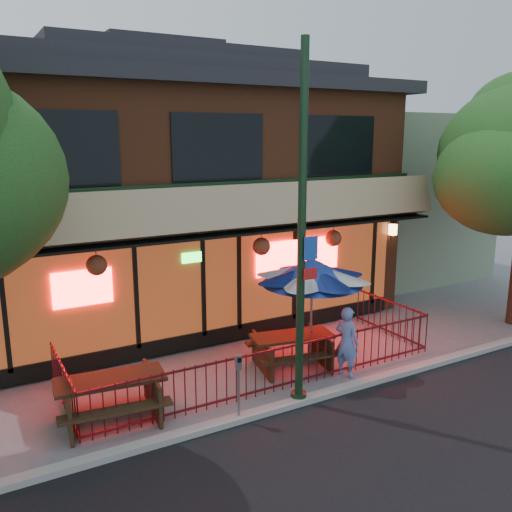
{
  "coord_description": "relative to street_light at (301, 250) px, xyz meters",
  "views": [
    {
      "loc": [
        -5.71,
        -8.76,
        5.29
      ],
      "look_at": [
        0.36,
        2.0,
        2.52
      ],
      "focal_mm": 38.0,
      "sensor_mm": 36.0,
      "label": 1
    }
  ],
  "objects": [
    {
      "name": "ground",
      "position": [
        -0.0,
        0.4,
        -3.15
      ],
      "size": [
        80.0,
        80.0,
        0.0
      ],
      "primitive_type": "plane",
      "color": "gray",
      "rests_on": "ground"
    },
    {
      "name": "picnic_table_left",
      "position": [
        -3.49,
        1.15,
        -2.58
      ],
      "size": [
        2.17,
        1.76,
        0.86
      ],
      "color": "#372514",
      "rests_on": "ground"
    },
    {
      "name": "street_light",
      "position": [
        0.0,
        0.0,
        0.0
      ],
      "size": [
        0.43,
        0.32,
        7.0
      ],
      "color": "black",
      "rests_on": "ground"
    },
    {
      "name": "patio_umbrella",
      "position": [
        1.28,
        1.43,
        -0.89
      ],
      "size": [
        2.32,
        2.32,
        2.65
      ],
      "color": "gray",
      "rests_on": "ground"
    },
    {
      "name": "patio_fence",
      "position": [
        -0.0,
        0.91,
        -2.52
      ],
      "size": [
        8.44,
        2.62,
        1.0
      ],
      "color": "#4D1018",
      "rests_on": "ground"
    },
    {
      "name": "pedestrian",
      "position": [
        1.6,
        0.5,
        -2.34
      ],
      "size": [
        0.56,
        0.68,
        1.61
      ],
      "primitive_type": "imported",
      "rotation": [
        0.0,
        0.0,
        1.91
      ],
      "color": "#5F7CBE",
      "rests_on": "ground"
    },
    {
      "name": "curb",
      "position": [
        -0.0,
        -0.1,
        -3.09
      ],
      "size": [
        80.0,
        0.25,
        0.12
      ],
      "primitive_type": "cube",
      "color": "#999993",
      "rests_on": "ground"
    },
    {
      "name": "restaurant_building",
      "position": [
        -0.0,
        7.51,
        0.98
      ],
      "size": [
        12.96,
        9.49,
        8.05
      ],
      "color": "brown",
      "rests_on": "ground"
    },
    {
      "name": "picnic_table_right",
      "position": [
        0.8,
        1.48,
        -2.62
      ],
      "size": [
        2.11,
        1.77,
        0.8
      ],
      "color": "#352512",
      "rests_on": "ground"
    },
    {
      "name": "parking_meter_near",
      "position": [
        -1.42,
        -0.08,
        -2.25
      ],
      "size": [
        0.13,
        0.12,
        1.33
      ],
      "color": "gray",
      "rests_on": "ground"
    },
    {
      "name": "neighbor_building",
      "position": [
        9.0,
        8.1,
        -0.15
      ],
      "size": [
        6.0,
        7.0,
        6.0
      ],
      "primitive_type": "cube",
      "color": "gray",
      "rests_on": "ground"
    }
  ]
}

